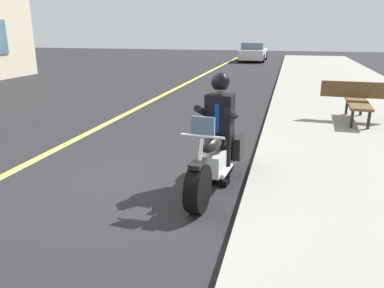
% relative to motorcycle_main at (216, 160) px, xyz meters
% --- Properties ---
extents(ground_plane, '(80.00, 80.00, 0.00)m').
position_rel_motorcycle_main_xyz_m(ground_plane, '(0.19, -1.51, -0.45)').
color(ground_plane, black).
extents(lane_center_stripe, '(60.00, 0.16, 0.01)m').
position_rel_motorcycle_main_xyz_m(lane_center_stripe, '(0.19, -3.51, -0.45)').
color(lane_center_stripe, '#E5DB4C').
rests_on(lane_center_stripe, ground_plane).
extents(motorcycle_main, '(2.22, 0.70, 1.26)m').
position_rel_motorcycle_main_xyz_m(motorcycle_main, '(0.00, 0.00, 0.00)').
color(motorcycle_main, black).
rests_on(motorcycle_main, ground_plane).
extents(rider_main, '(0.65, 0.58, 1.74)m').
position_rel_motorcycle_main_xyz_m(rider_main, '(-0.19, 0.01, 0.58)').
color(rider_main, black).
rests_on(rider_main, ground_plane).
extents(car_silver, '(4.60, 1.92, 1.40)m').
position_rel_motorcycle_main_xyz_m(car_silver, '(-24.53, -1.82, 0.24)').
color(car_silver, silver).
rests_on(car_silver, ground_plane).
extents(bench_sidewalk, '(1.82, 1.80, 0.95)m').
position_rel_motorcycle_main_xyz_m(bench_sidewalk, '(-4.67, 2.69, 0.26)').
color(bench_sidewalk, brown).
rests_on(bench_sidewalk, sidewalk_curb).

